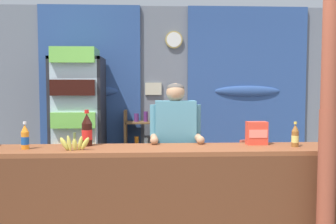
{
  "coord_description": "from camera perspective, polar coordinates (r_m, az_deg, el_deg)",
  "views": [
    {
      "loc": [
        -0.3,
        -2.96,
        1.52
      ],
      "look_at": [
        -0.1,
        0.95,
        1.24
      ],
      "focal_mm": 40.3,
      "sensor_mm": 36.0,
      "label": 1
    }
  ],
  "objects": [
    {
      "name": "back_wall_curtained",
      "position": [
        5.62,
        0.34,
        2.49
      ],
      "size": [
        5.41,
        0.22,
        2.67
      ],
      "color": "slate",
      "rests_on": "ground"
    },
    {
      "name": "stall_counter",
      "position": [
        3.42,
        2.43,
        -11.71
      ],
      "size": [
        4.01,
        0.52,
        0.96
      ],
      "color": "brown",
      "rests_on": "ground"
    },
    {
      "name": "timber_post",
      "position": [
        3.36,
        23.1,
        -0.63
      ],
      "size": [
        0.17,
        0.15,
        2.64
      ],
      "color": "brown",
      "rests_on": "ground"
    },
    {
      "name": "drink_fridge",
      "position": [
        5.21,
        -13.46,
        -0.76
      ],
      "size": [
        0.68,
        0.73,
        2.0
      ],
      "color": "#232328",
      "rests_on": "ground"
    },
    {
      "name": "bottle_shelf_rack",
      "position": [
        5.41,
        -4.06,
        -5.63
      ],
      "size": [
        0.48,
        0.28,
        1.17
      ],
      "color": "brown",
      "rests_on": "ground"
    },
    {
      "name": "plastic_lawn_chair",
      "position": [
        4.94,
        11.81,
        -8.06
      ],
      "size": [
        0.59,
        0.59,
        0.86
      ],
      "color": "#E5563D",
      "rests_on": "ground"
    },
    {
      "name": "shopkeeper",
      "position": [
        3.89,
        1.14,
        -4.0
      ],
      "size": [
        0.53,
        0.42,
        1.54
      ],
      "color": "#28282D",
      "rests_on": "ground"
    },
    {
      "name": "soda_bottle_cola",
      "position": [
        3.6,
        -12.16,
        -2.77
      ],
      "size": [
        0.1,
        0.1,
        0.34
      ],
      "color": "black",
      "rests_on": "stall_counter"
    },
    {
      "name": "soda_bottle_orange_soda",
      "position": [
        3.58,
        -20.81,
        -3.62
      ],
      "size": [
        0.07,
        0.07,
        0.25
      ],
      "color": "orange",
      "rests_on": "stall_counter"
    },
    {
      "name": "soda_bottle_iced_tea",
      "position": [
        3.67,
        18.67,
        -3.47
      ],
      "size": [
        0.07,
        0.07,
        0.23
      ],
      "color": "brown",
      "rests_on": "stall_counter"
    },
    {
      "name": "snack_box_crackers",
      "position": [
        3.71,
        13.25,
        -3.12
      ],
      "size": [
        0.19,
        0.12,
        0.22
      ],
      "color": "#E5422D",
      "rests_on": "stall_counter"
    },
    {
      "name": "banana_bunch",
      "position": [
        3.39,
        -13.94,
        -4.65
      ],
      "size": [
        0.28,
        0.06,
        0.16
      ],
      "color": "#CCC14C",
      "rests_on": "stall_counter"
    }
  ]
}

